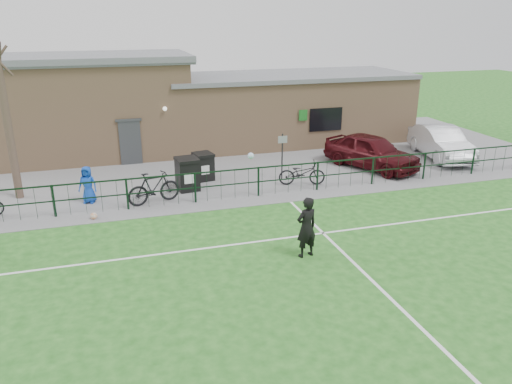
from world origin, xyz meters
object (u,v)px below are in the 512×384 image
object	(u,v)px
sign_post	(282,157)
bicycle_d	(154,188)
wheelie_bin_left	(187,175)
spectator_child	(88,185)
wheelie_bin_right	(203,167)
ball_ground	(94,216)
car_maroon	(371,151)
bicycle_e	(302,173)
car_silver	(441,143)
bare_tree	(7,122)

from	to	relation	value
sign_post	bicycle_d	distance (m)	5.78
wheelie_bin_left	spectator_child	bearing A→B (deg)	-179.67
wheelie_bin_right	spectator_child	bearing A→B (deg)	-173.10
sign_post	ball_ground	size ratio (longest dim) A/B	8.14
car_maroon	wheelie_bin_left	bearing A→B (deg)	159.41
sign_post	ball_ground	bearing A→B (deg)	-163.19
wheelie_bin_right	car_maroon	world-z (taller)	car_maroon
sign_post	car_maroon	xyz separation A→B (m)	(4.53, 0.42, -0.21)
bicycle_e	wheelie_bin_right	bearing A→B (deg)	78.45
wheelie_bin_right	bicycle_d	xyz separation A→B (m)	(-2.34, -2.31, 0.07)
bicycle_d	spectator_child	world-z (taller)	spectator_child
wheelie_bin_right	sign_post	size ratio (longest dim) A/B	0.55
wheelie_bin_right	car_maroon	distance (m)	7.81
ball_ground	spectator_child	bearing A→B (deg)	95.51
car_silver	sign_post	bearing A→B (deg)	-162.78
sign_post	spectator_child	distance (m)	8.00
bicycle_d	wheelie_bin_left	bearing A→B (deg)	-66.05
bare_tree	car_maroon	size ratio (longest dim) A/B	1.30
sign_post	bicycle_e	world-z (taller)	sign_post
sign_post	car_maroon	world-z (taller)	sign_post
car_silver	bicycle_d	distance (m)	14.48
sign_post	car_silver	xyz separation A→B (m)	(8.69, 0.96, -0.23)
bare_tree	wheelie_bin_right	size ratio (longest dim) A/B	5.50
car_silver	spectator_child	bearing A→B (deg)	-163.70
car_silver	bicycle_e	distance (m)	8.38
bare_tree	wheelie_bin_left	bearing A→B (deg)	-8.31
wheelie_bin_left	car_silver	distance (m)	12.87
spectator_child	bicycle_d	bearing A→B (deg)	2.22
bare_tree	car_maroon	world-z (taller)	bare_tree
wheelie_bin_left	spectator_child	world-z (taller)	spectator_child
sign_post	bicycle_d	size ratio (longest dim) A/B	0.98
bare_tree	wheelie_bin_right	world-z (taller)	bare_tree
car_maroon	ball_ground	world-z (taller)	car_maroon
wheelie_bin_right	car_silver	size ratio (longest dim) A/B	0.23
bare_tree	car_silver	xyz separation A→B (m)	(19.28, 0.21, -2.21)
car_maroon	ball_ground	bearing A→B (deg)	168.06
sign_post	car_silver	world-z (taller)	sign_post
bicycle_d	ball_ground	distance (m)	2.46
sign_post	bicycle_e	size ratio (longest dim) A/B	1.03
car_silver	bicycle_e	bearing A→B (deg)	-155.80
wheelie_bin_left	bicycle_d	bearing A→B (deg)	-146.49
wheelie_bin_left	bicycle_e	size ratio (longest dim) A/B	0.64
wheelie_bin_left	car_silver	size ratio (longest dim) A/B	0.26
wheelie_bin_left	ball_ground	bearing A→B (deg)	-155.39
bare_tree	bicycle_e	distance (m)	11.54
sign_post	car_silver	bearing A→B (deg)	6.32
car_maroon	bicycle_e	size ratio (longest dim) A/B	2.38
car_maroon	bicycle_e	bearing A→B (deg)	174.56
spectator_child	car_maroon	bearing A→B (deg)	25.32
sign_post	wheelie_bin_left	bearing A→B (deg)	-177.35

